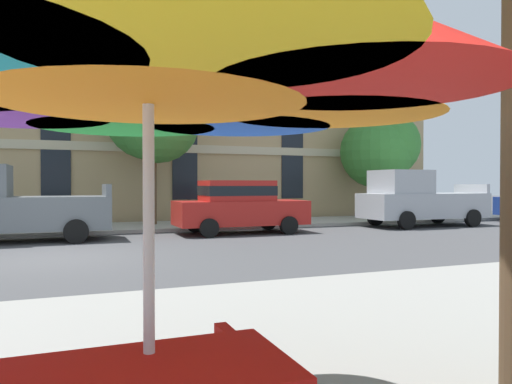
{
  "coord_description": "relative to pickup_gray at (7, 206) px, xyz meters",
  "views": [
    {
      "loc": [
        0.43,
        -11.51,
        1.64
      ],
      "look_at": [
        6.21,
        3.2,
        1.4
      ],
      "focal_mm": 33.68,
      "sensor_mm": 36.0,
      "label": 1
    }
  ],
  "objects": [
    {
      "name": "ground_plane",
      "position": [
        1.18,
        -3.7,
        -1.03
      ],
      "size": [
        120.0,
        120.0,
        0.0
      ],
      "primitive_type": "plane",
      "color": "#424244"
    },
    {
      "name": "street_tree_middle",
      "position": [
        4.68,
        3.32,
        3.24
      ],
      "size": [
        3.55,
        3.72,
        6.02
      ],
      "color": "brown",
      "rests_on": "ground"
    },
    {
      "name": "apartment_building",
      "position": [
        1.18,
        11.29,
        6.97
      ],
      "size": [
        36.12,
        12.08,
        16.0
      ],
      "color": "tan",
      "rests_on": "ground"
    },
    {
      "name": "street_tree_right",
      "position": [
        15.22,
        3.48,
        2.28
      ],
      "size": [
        3.72,
        3.36,
        5.05
      ],
      "color": "brown",
      "rests_on": "ground"
    },
    {
      "name": "patio_umbrella",
      "position": [
        2.0,
        -12.7,
        1.23
      ],
      "size": [
        3.49,
        3.49,
        2.53
      ],
      "color": "silver",
      "rests_on": "ground"
    },
    {
      "name": "pickup_silver",
      "position": [
        14.46,
        0.0,
        0.0
      ],
      "size": [
        5.1,
        2.12,
        2.2
      ],
      "color": "#A8AAB2",
      "rests_on": "ground"
    },
    {
      "name": "pickup_gray",
      "position": [
        0.0,
        0.0,
        0.0
      ],
      "size": [
        5.1,
        2.12,
        2.2
      ],
      "color": "slate",
      "rests_on": "ground"
    },
    {
      "name": "sidewalk_far",
      "position": [
        1.18,
        3.1,
        -0.97
      ],
      "size": [
        56.0,
        3.6,
        0.12
      ],
      "primitive_type": "cube",
      "color": "#B2ADA3",
      "rests_on": "ground"
    },
    {
      "name": "sedan_red",
      "position": [
        6.99,
        -0.0,
        -0.08
      ],
      "size": [
        4.4,
        1.98,
        1.78
      ],
      "color": "#B21E19",
      "rests_on": "ground"
    }
  ]
}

